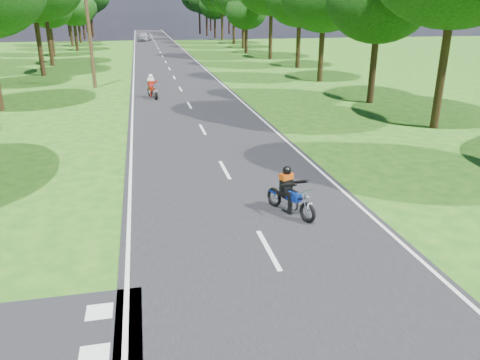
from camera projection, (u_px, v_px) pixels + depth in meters
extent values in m
plane|color=#1B5012|center=(294.00, 298.00, 9.38)|extent=(160.00, 160.00, 0.00)
cube|color=black|center=(163.00, 57.00, 55.28)|extent=(7.00, 140.00, 0.02)
cube|color=silver|center=(268.00, 249.00, 11.21)|extent=(0.12, 2.00, 0.01)
cube|color=silver|center=(225.00, 170.00, 16.72)|extent=(0.12, 2.00, 0.01)
cube|color=silver|center=(203.00, 129.00, 22.22)|extent=(0.12, 2.00, 0.01)
cube|color=silver|center=(189.00, 105.00, 27.73)|extent=(0.12, 2.00, 0.01)
cube|color=silver|center=(181.00, 89.00, 33.24)|extent=(0.12, 2.00, 0.01)
cube|color=silver|center=(174.00, 77.00, 38.75)|extent=(0.12, 2.00, 0.01)
cube|color=silver|center=(169.00, 69.00, 44.26)|extent=(0.12, 2.00, 0.01)
cube|color=silver|center=(166.00, 62.00, 49.76)|extent=(0.12, 2.00, 0.01)
cube|color=silver|center=(163.00, 56.00, 55.27)|extent=(0.12, 2.00, 0.01)
cube|color=silver|center=(160.00, 52.00, 60.78)|extent=(0.12, 2.00, 0.01)
cube|color=silver|center=(158.00, 48.00, 66.29)|extent=(0.12, 2.00, 0.01)
cube|color=silver|center=(157.00, 45.00, 71.80)|extent=(0.12, 2.00, 0.01)
cube|color=silver|center=(155.00, 42.00, 77.30)|extent=(0.12, 2.00, 0.01)
cube|color=silver|center=(154.00, 40.00, 82.81)|extent=(0.12, 2.00, 0.01)
cube|color=silver|center=(153.00, 38.00, 88.32)|extent=(0.12, 2.00, 0.01)
cube|color=silver|center=(152.00, 36.00, 93.83)|extent=(0.12, 2.00, 0.01)
cube|color=silver|center=(151.00, 35.00, 99.33)|extent=(0.12, 2.00, 0.01)
cube|color=silver|center=(150.00, 33.00, 104.84)|extent=(0.12, 2.00, 0.01)
cube|color=silver|center=(149.00, 32.00, 110.35)|extent=(0.12, 2.00, 0.01)
cube|color=silver|center=(149.00, 31.00, 115.86)|extent=(0.12, 2.00, 0.01)
cube|color=silver|center=(134.00, 57.00, 54.64)|extent=(0.10, 140.00, 0.01)
cube|color=silver|center=(191.00, 56.00, 55.91)|extent=(0.10, 140.00, 0.01)
cube|color=silver|center=(94.00, 355.00, 7.82)|extent=(0.50, 0.50, 0.01)
cube|color=silver|center=(99.00, 312.00, 8.92)|extent=(0.50, 0.50, 0.01)
cylinder|color=black|center=(40.00, 49.00, 39.23)|extent=(0.40, 0.40, 4.32)
cylinder|color=black|center=(50.00, 43.00, 46.01)|extent=(0.40, 0.40, 4.40)
cylinder|color=black|center=(52.00, 43.00, 54.85)|extent=(0.40, 0.40, 3.20)
ellipsoid|color=black|center=(47.00, 7.00, 53.48)|extent=(5.60, 5.60, 4.76)
cylinder|color=black|center=(76.00, 38.00, 61.98)|extent=(0.40, 0.40, 3.22)
ellipsoid|color=black|center=(72.00, 7.00, 60.60)|extent=(5.64, 5.64, 4.79)
cylinder|color=black|center=(71.00, 34.00, 68.74)|extent=(0.40, 0.40, 3.61)
ellipsoid|color=black|center=(67.00, 2.00, 67.20)|extent=(6.31, 6.31, 5.37)
cylinder|color=black|center=(80.00, 34.00, 76.15)|extent=(0.40, 0.40, 2.67)
ellipsoid|color=black|center=(78.00, 13.00, 75.01)|extent=(4.67, 4.67, 3.97)
ellipsoid|color=black|center=(77.00, 4.00, 74.56)|extent=(4.00, 4.00, 3.40)
cylinder|color=black|center=(84.00, 31.00, 84.44)|extent=(0.40, 0.40, 3.09)
ellipsoid|color=black|center=(82.00, 8.00, 83.12)|extent=(5.40, 5.40, 4.59)
cylinder|color=black|center=(92.00, 25.00, 90.36)|extent=(0.40, 0.40, 4.48)
cylinder|color=black|center=(91.00, 25.00, 98.47)|extent=(0.40, 0.40, 4.09)
cylinder|color=black|center=(441.00, 80.00, 21.92)|extent=(0.40, 0.40, 4.56)
cylinder|color=black|center=(372.00, 74.00, 28.03)|extent=(0.40, 0.40, 3.49)
cylinder|color=black|center=(321.00, 57.00, 36.18)|extent=(0.40, 0.40, 3.69)
cylinder|color=black|center=(298.00, 48.00, 44.50)|extent=(0.40, 0.40, 3.74)
cylinder|color=black|center=(271.00, 38.00, 51.88)|extent=(0.40, 0.40, 4.64)
cylinder|color=black|center=(246.00, 42.00, 58.57)|extent=(0.40, 0.40, 2.91)
ellipsoid|color=black|center=(246.00, 11.00, 57.32)|extent=(5.09, 5.09, 4.33)
cylinder|color=black|center=(243.00, 34.00, 65.50)|extent=(0.40, 0.40, 3.88)
cylinder|color=black|center=(234.00, 30.00, 73.28)|extent=(0.40, 0.40, 4.18)
cylinder|color=black|center=(222.00, 27.00, 81.37)|extent=(0.40, 0.40, 4.63)
cylinder|color=black|center=(215.00, 29.00, 88.26)|extent=(0.40, 0.40, 3.36)
ellipsoid|color=black|center=(215.00, 5.00, 86.82)|extent=(5.88, 5.88, 5.00)
cylinder|color=black|center=(207.00, 25.00, 94.66)|extent=(0.40, 0.40, 4.09)
cylinder|color=black|center=(200.00, 23.00, 101.63)|extent=(0.40, 0.40, 4.48)
cylinder|color=black|center=(87.00, 24.00, 107.00)|extent=(0.40, 0.40, 3.84)
ellipsoid|color=black|center=(84.00, 2.00, 105.36)|extent=(6.72, 6.72, 5.71)
cylinder|color=black|center=(211.00, 22.00, 114.36)|extent=(0.40, 0.40, 4.16)
ellipsoid|color=black|center=(210.00, 0.00, 112.58)|extent=(7.28, 7.28, 6.19)
cylinder|color=black|center=(69.00, 27.00, 92.90)|extent=(0.40, 0.40, 3.52)
ellipsoid|color=black|center=(66.00, 4.00, 91.40)|extent=(6.16, 6.16, 5.24)
cylinder|color=black|center=(229.00, 23.00, 101.83)|extent=(0.40, 0.40, 4.48)
cylinder|color=#382616|center=(89.00, 30.00, 32.54)|extent=(0.26, 0.26, 8.00)
imported|color=#B9BBC0|center=(144.00, 36.00, 80.87)|extent=(2.61, 4.59, 1.47)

